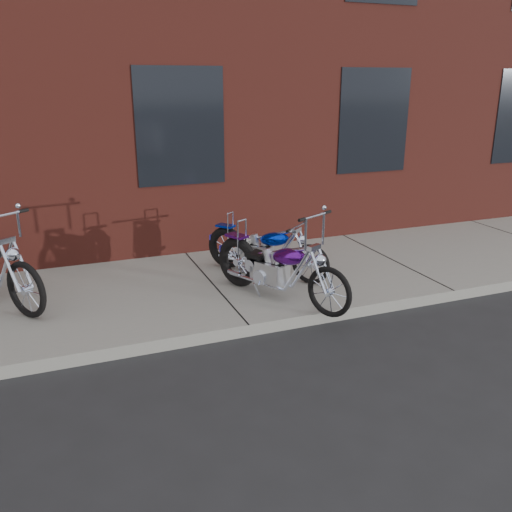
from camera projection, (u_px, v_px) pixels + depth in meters
name	position (u px, v px, depth m)	size (l,w,h in m)	color
ground	(249.00, 337.00, 6.39)	(120.00, 120.00, 0.00)	#272728
sidewalk	(212.00, 288.00, 7.70)	(22.00, 3.00, 0.15)	gray
building_brick	(124.00, 29.00, 12.25)	(22.00, 10.00, 8.00)	maroon
chopper_purple	(277.00, 270.00, 7.00)	(1.06, 2.02, 1.23)	black
chopper_blue	(264.00, 251.00, 7.90)	(1.33, 1.62, 0.87)	black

